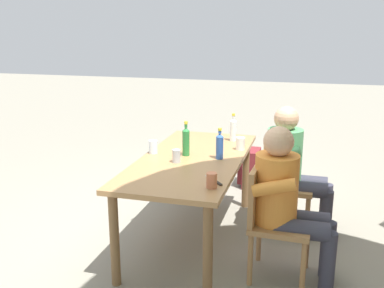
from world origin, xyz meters
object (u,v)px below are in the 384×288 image
Objects in this scene: bottle_green at (186,141)px; cup_white at (240,144)px; person_in_plaid_shirt at (293,163)px; cup_steel at (176,156)px; bottle_blue at (220,146)px; cup_glass at (153,147)px; dining_table at (192,167)px; bottle_clear at (233,129)px; table_knife at (215,181)px; chair_far_right at (271,216)px; cup_terracotta at (212,180)px; chair_far_left at (280,180)px; backpack_by_near_side at (250,169)px; person_in_white_shirt at (287,197)px.

bottle_green reaches higher than cup_white.
person_in_plaid_shirt reaches higher than cup_steel.
bottle_blue is 0.61m from cup_glass.
cup_white is (-0.35, 0.36, 0.15)m from dining_table.
cup_glass is (-0.03, -0.37, 0.15)m from dining_table.
table_knife is at bearing 4.08° from bottle_clear.
cup_white is at bearing 125.86° from bottle_green.
chair_far_right is 0.74× the size of person_in_plaid_shirt.
bottle_clear is 1.35m from cup_terracotta.
bottle_blue reaches higher than cup_steel.
bottle_clear is at bearing 160.18° from dining_table.
bottle_green reaches higher than table_knife.
bottle_clear is 2.35× the size of cup_white.
bottle_blue is (-0.02, 0.24, 0.21)m from dining_table.
cup_white is at bearing 178.21° from cup_terracotta.
person_in_plaid_shirt reaches higher than bottle_blue.
cup_steel is at bearing -53.87° from chair_far_left.
bottle_green reaches higher than bottle_clear.
dining_table is 0.24m from bottle_green.
bottle_green is (-0.04, -0.07, 0.22)m from dining_table.
cup_white is at bearing 21.97° from bottle_clear.
table_knife is at bearing -72.21° from chair_far_right.
bottle_green is 0.68× the size of backpack_by_near_side.
bottle_clear is (-0.66, 0.24, 0.21)m from dining_table.
cup_white is (-0.77, -0.37, 0.34)m from chair_far_right.
dining_table is at bearing -45.61° from cup_white.
person_in_white_shirt is 0.93m from cup_white.
person_in_plaid_shirt is 0.76m from bottle_blue.
cup_terracotta is 1.00m from cup_glass.
cup_terracotta is 0.55× the size of table_knife.
dining_table is 0.94m from person_in_plaid_shirt.
person_in_white_shirt is 5.89× the size of table_knife.
person_in_white_shirt is at bearing 28.88° from bottle_clear.
person_in_white_shirt is at bearing 74.79° from cup_steel.
backpack_by_near_side is (-1.67, 0.40, -0.60)m from cup_steel.
bottle_blue is 0.88× the size of bottle_green.
bottle_green is (-0.02, -0.30, 0.02)m from bottle_blue.
chair_far_right is 1.25m from bottle_clear.
bottle_blue is at bearing -0.12° from bottle_clear.
cup_steel is at bearing -5.46° from bottle_green.
bottle_blue is at bearing 89.18° from cup_glass.
person_in_plaid_shirt is 1.28m from backpack_by_near_side.
chair_far_left is 1.19m from backpack_by_near_side.
bottle_green is at bearing -151.32° from cup_terracotta.
cup_steel is at bearing -106.89° from chair_far_right.
person_in_white_shirt reaches higher than bottle_green.
chair_far_left is 1.21m from cup_glass.
bottle_clear is at bearing -111.71° from person_in_plaid_shirt.
chair_far_left is 0.67m from bottle_clear.
cup_terracotta is (0.73, 0.40, -0.08)m from bottle_green.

